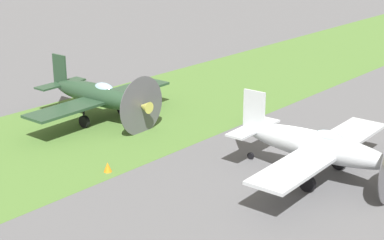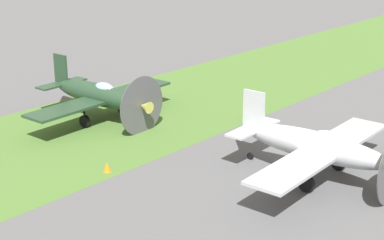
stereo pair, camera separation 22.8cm
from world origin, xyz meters
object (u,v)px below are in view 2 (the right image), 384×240
Objects in this scene: airplane_wingman at (99,95)px; fuel_drum at (254,114)px; airplane_lead at (318,147)px; runway_marker_cone at (107,167)px.

airplane_wingman is 10.52× the size of fuel_drum.
fuel_drum is at bearing 125.77° from airplane_wingman.
fuel_drum is at bearing -126.33° from airplane_lead.
fuel_drum is 9.80m from runway_marker_cone.
airplane_wingman is (1.00, -13.04, -0.04)m from airplane_lead.
fuel_drum reaches higher than runway_marker_cone.
airplane_lead is 7.72m from fuel_drum.
fuel_drum is 2.05× the size of runway_marker_cone.
airplane_lead is 10.79× the size of fuel_drum.
airplane_wingman reaches higher than fuel_drum.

